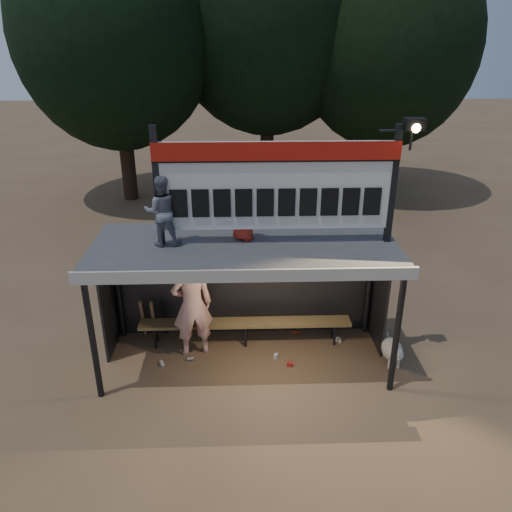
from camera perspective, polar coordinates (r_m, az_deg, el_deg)
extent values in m
plane|color=brown|center=(9.32, -1.17, -11.78)|extent=(80.00, 80.00, 0.00)
imported|color=white|center=(9.04, -7.31, -5.58)|extent=(0.83, 0.65, 2.02)
imported|color=slate|center=(8.04, -10.72, 5.06)|extent=(0.60, 0.49, 1.14)
imported|color=#B3271B|center=(8.16, -1.44, 5.11)|extent=(0.57, 0.54, 0.97)
cube|color=#3F3F41|center=(8.20, -1.30, 1.14)|extent=(5.00, 2.00, 0.12)
cube|color=beige|center=(7.29, -1.19, -2.26)|extent=(5.10, 0.06, 0.20)
cylinder|color=black|center=(8.28, -18.19, -8.99)|extent=(0.10, 0.10, 2.20)
cylinder|color=black|center=(8.33, 15.81, -8.48)|extent=(0.10, 0.10, 2.20)
cylinder|color=black|center=(9.79, -15.52, -3.30)|extent=(0.10, 0.10, 2.20)
cylinder|color=black|center=(9.83, 12.84, -2.90)|extent=(0.10, 0.10, 2.20)
cube|color=black|center=(9.60, -1.32, -2.93)|extent=(5.00, 0.04, 2.20)
cube|color=black|center=(9.47, -16.62, -4.41)|extent=(0.04, 1.00, 2.20)
cube|color=black|center=(9.51, 14.00, -3.97)|extent=(0.04, 1.00, 2.20)
cylinder|color=black|center=(9.17, -1.38, 2.93)|extent=(5.00, 0.06, 0.06)
cube|color=black|center=(7.97, -11.21, 7.70)|extent=(0.10, 0.10, 1.90)
cube|color=black|center=(8.23, 15.38, 7.82)|extent=(0.10, 0.10, 1.90)
cube|color=silver|center=(7.89, 2.30, 7.97)|extent=(3.80, 0.08, 1.40)
cube|color=#AF160C|center=(7.70, 2.40, 11.87)|extent=(3.80, 0.04, 0.28)
cube|color=black|center=(7.73, 2.38, 10.78)|extent=(3.80, 0.02, 0.03)
cube|color=black|center=(7.95, -8.83, 5.95)|extent=(0.27, 0.03, 0.45)
cube|color=black|center=(7.92, -6.37, 6.01)|extent=(0.27, 0.03, 0.45)
cube|color=black|center=(7.90, -3.90, 6.05)|extent=(0.27, 0.03, 0.45)
cube|color=black|center=(7.89, -1.42, 6.09)|extent=(0.27, 0.03, 0.45)
cube|color=black|center=(7.90, 1.06, 6.12)|extent=(0.27, 0.03, 0.45)
cube|color=black|center=(7.93, 3.53, 6.13)|extent=(0.27, 0.03, 0.45)
cube|color=black|center=(7.97, 5.98, 6.14)|extent=(0.27, 0.03, 0.45)
cube|color=black|center=(8.02, 8.40, 6.13)|extent=(0.27, 0.03, 0.45)
cube|color=black|center=(8.09, 10.79, 6.11)|extent=(0.27, 0.03, 0.45)
cube|color=black|center=(8.17, 13.13, 6.09)|extent=(0.27, 0.03, 0.45)
cylinder|color=black|center=(8.03, 15.70, 13.64)|extent=(0.50, 0.04, 0.04)
cylinder|color=black|center=(8.14, 17.30, 12.50)|extent=(0.04, 0.04, 0.30)
cube|color=black|center=(8.05, 17.63, 14.17)|extent=(0.30, 0.22, 0.18)
sphere|color=#FFD88C|center=(7.97, 17.80, 13.76)|extent=(0.14, 0.14, 0.14)
cube|color=olive|center=(9.52, -1.24, -7.64)|extent=(4.00, 0.35, 0.06)
cylinder|color=black|center=(9.68, -11.47, -9.18)|extent=(0.05, 0.05, 0.45)
cylinder|color=black|center=(9.88, -11.26, -8.42)|extent=(0.05, 0.05, 0.45)
cylinder|color=black|center=(9.54, -1.22, -9.17)|extent=(0.05, 0.05, 0.45)
cylinder|color=black|center=(9.75, -1.24, -8.40)|extent=(0.05, 0.05, 0.45)
cylinder|color=black|center=(9.71, 8.99, -8.87)|extent=(0.05, 0.05, 0.45)
cylinder|color=black|center=(9.91, 8.74, -8.12)|extent=(0.05, 0.05, 0.45)
cylinder|color=#302015|center=(18.35, -14.61, 12.00)|extent=(0.50, 0.50, 3.74)
ellipsoid|color=black|center=(17.99, -15.91, 23.42)|extent=(6.46, 6.46, 7.48)
cylinder|color=#302115|center=(19.38, 1.28, 14.01)|extent=(0.50, 0.50, 4.18)
ellipsoid|color=black|center=(19.10, 1.40, 26.17)|extent=(7.22, 7.22, 8.36)
cylinder|color=black|center=(19.12, 13.78, 12.20)|extent=(0.50, 0.50, 3.52)
ellipsoid|color=black|center=(18.76, 14.88, 22.52)|extent=(6.08, 6.08, 7.04)
ellipsoid|color=beige|center=(9.43, 15.28, -10.27)|extent=(0.36, 0.58, 0.36)
sphere|color=beige|center=(9.16, 15.83, -10.77)|extent=(0.22, 0.22, 0.22)
cone|color=beige|center=(9.09, 16.00, -11.23)|extent=(0.10, 0.10, 0.10)
cone|color=beige|center=(9.07, 15.63, -10.35)|extent=(0.06, 0.06, 0.07)
cone|color=silver|center=(9.10, 16.24, -10.30)|extent=(0.06, 0.06, 0.07)
cylinder|color=silver|center=(9.37, 14.99, -11.82)|extent=(0.05, 0.05, 0.18)
cylinder|color=beige|center=(9.41, 15.94, -11.75)|extent=(0.05, 0.05, 0.18)
cylinder|color=white|center=(9.65, 14.41, -10.59)|extent=(0.05, 0.05, 0.18)
cylinder|color=beige|center=(9.69, 15.33, -10.53)|extent=(0.05, 0.05, 0.18)
cylinder|color=beige|center=(9.63, 14.83, -8.93)|extent=(0.04, 0.16, 0.14)
cylinder|color=#9A6C48|center=(9.95, -12.81, -6.94)|extent=(0.07, 0.27, 0.84)
cylinder|color=#A07B4A|center=(9.91, -11.67, -6.95)|extent=(0.08, 0.30, 0.83)
cylinder|color=black|center=(9.88, -10.52, -6.96)|extent=(0.08, 0.33, 0.83)
cube|color=red|center=(9.16, 3.92, -12.24)|extent=(0.11, 0.09, 0.08)
cylinder|color=#A4A4A9|center=(9.36, -7.51, -11.55)|extent=(0.13, 0.09, 0.07)
cube|color=silver|center=(9.90, 9.40, -9.46)|extent=(0.11, 0.12, 0.08)
cylinder|color=#A32E1B|center=(10.04, 4.61, -8.69)|extent=(0.14, 0.12, 0.07)
cube|color=#B4B4B9|center=(9.34, 2.29, -11.37)|extent=(0.10, 0.12, 0.08)
cylinder|color=silver|center=(9.32, -10.68, -11.95)|extent=(0.11, 0.14, 0.07)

